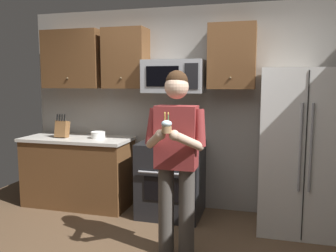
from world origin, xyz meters
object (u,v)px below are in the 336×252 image
at_px(oven_range, 171,178).
at_px(microwave, 174,76).
at_px(knife_block, 62,129).
at_px(cupcake, 167,126).
at_px(person, 176,154).
at_px(refrigerator, 302,151).
at_px(bowl_large_white, 98,135).

relative_size(oven_range, microwave, 1.26).
relative_size(microwave, knife_block, 2.31).
relative_size(knife_block, cupcake, 1.84).
relative_size(microwave, person, 0.42).
distance_m(knife_block, person, 2.05).
bearing_deg(refrigerator, bowl_large_white, 178.33).
bearing_deg(bowl_large_white, microwave, 4.88).
relative_size(microwave, bowl_large_white, 3.91).
height_order(person, cupcake, person).
bearing_deg(refrigerator, cupcake, -132.52).
bearing_deg(knife_block, person, -28.40).
relative_size(refrigerator, knife_block, 5.63).
xyz_separation_m(knife_block, cupcake, (1.80, -1.30, 0.26)).
height_order(oven_range, knife_block, knife_block).
bearing_deg(oven_range, cupcake, -76.81).
bearing_deg(cupcake, refrigerator, 47.48).
relative_size(oven_range, refrigerator, 0.52).
bearing_deg(cupcake, bowl_large_white, 133.84).
distance_m(bowl_large_white, person, 1.68).
xyz_separation_m(oven_range, knife_block, (-1.49, -0.03, 0.57)).
relative_size(microwave, cupcake, 4.26).
height_order(refrigerator, person, refrigerator).
height_order(refrigerator, cupcake, refrigerator).
relative_size(bowl_large_white, person, 0.11).
bearing_deg(person, bowl_large_white, 141.65).
distance_m(oven_range, cupcake, 1.60).
distance_m(refrigerator, knife_block, 3.00).
bearing_deg(microwave, knife_block, -174.31).
bearing_deg(knife_block, microwave, 5.69).
bearing_deg(cupcake, person, 90.00).
height_order(microwave, bowl_large_white, microwave).
bearing_deg(cupcake, oven_range, 103.19).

